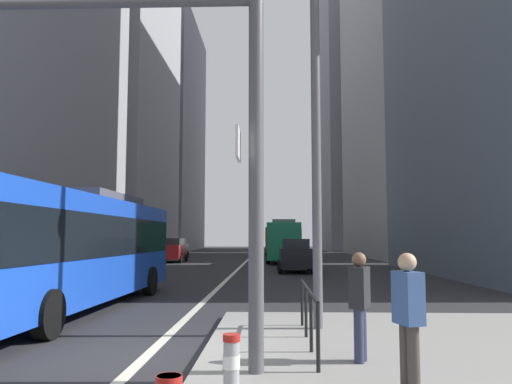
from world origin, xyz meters
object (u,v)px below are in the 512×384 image
(traffic_signal_gantry, at_px, (91,93))
(pedestrian_waiting, at_px, (360,301))
(city_bus_red_distant, at_px, (278,239))
(city_bus_red_receding, at_px, (284,240))
(bollard_left, at_px, (231,366))
(car_oncoming_far, at_px, (175,248))
(car_oncoming_mid, at_px, (172,250))
(car_receding_far, at_px, (275,245))
(car_receding_near, at_px, (295,255))
(city_bus_blue_oncoming, at_px, (73,244))
(street_lamp_post, at_px, (315,87))
(pedestrian_walking, at_px, (409,315))

(traffic_signal_gantry, distance_m, pedestrian_waiting, 5.12)
(traffic_signal_gantry, bearing_deg, city_bus_red_distant, 86.21)
(city_bus_red_receding, bearing_deg, bollard_left, -92.34)
(traffic_signal_gantry, height_order, bollard_left, traffic_signal_gantry)
(car_oncoming_far, relative_size, traffic_signal_gantry, 0.57)
(car_oncoming_mid, bearing_deg, bollard_left, -77.57)
(city_bus_red_receding, height_order, car_oncoming_far, city_bus_red_receding)
(car_receding_far, bearing_deg, car_receding_near, -88.65)
(city_bus_red_distant, height_order, car_receding_far, city_bus_red_distant)
(car_oncoming_mid, distance_m, pedestrian_waiting, 34.09)
(car_oncoming_mid, relative_size, car_receding_near, 1.04)
(city_bus_blue_oncoming, relative_size, car_receding_far, 2.69)
(car_receding_far, bearing_deg, car_oncoming_mid, -107.13)
(city_bus_red_receding, distance_m, street_lamp_post, 30.94)
(bollard_left, bearing_deg, city_bus_blue_oncoming, 122.34)
(car_receding_near, distance_m, car_oncoming_far, 21.89)
(city_bus_blue_oncoming, bearing_deg, street_lamp_post, -26.56)
(pedestrian_walking, bearing_deg, street_lamp_post, 99.36)
(city_bus_red_distant, relative_size, street_lamp_post, 1.43)
(street_lamp_post, height_order, bollard_left, street_lamp_post)
(car_oncoming_far, bearing_deg, city_bus_red_distant, 45.07)
(car_receding_near, distance_m, car_receding_far, 39.15)
(car_oncoming_mid, height_order, street_lamp_post, street_lamp_post)
(car_receding_near, bearing_deg, city_bus_red_receding, 91.78)
(pedestrian_walking, bearing_deg, car_receding_near, 90.73)
(car_oncoming_mid, xyz_separation_m, car_receding_far, (8.58, 27.85, -0.00))
(car_receding_far, relative_size, traffic_signal_gantry, 0.61)
(car_oncoming_far, bearing_deg, traffic_signal_gantry, -80.71)
(traffic_signal_gantry, xyz_separation_m, bollard_left, (2.22, -1.42, -3.57))
(city_bus_red_receding, distance_m, pedestrian_walking, 35.05)
(city_bus_blue_oncoming, bearing_deg, car_receding_near, 65.79)
(car_oncoming_mid, distance_m, car_oncoming_far, 7.86)
(city_bus_red_receding, relative_size, traffic_signal_gantry, 1.59)
(city_bus_red_distant, height_order, bollard_left, city_bus_red_distant)
(city_bus_blue_oncoming, height_order, car_receding_far, city_bus_blue_oncoming)
(city_bus_blue_oncoming, distance_m, traffic_signal_gantry, 7.63)
(bollard_left, bearing_deg, city_bus_red_distant, 88.71)
(city_bus_red_distant, distance_m, street_lamp_post, 48.05)
(bollard_left, xyz_separation_m, pedestrian_waiting, (1.80, 2.08, 0.47))
(city_bus_red_distant, xyz_separation_m, traffic_signal_gantry, (-3.40, -51.32, 2.33))
(pedestrian_waiting, xyz_separation_m, pedestrian_walking, (0.32, -1.54, 0.02))
(city_bus_blue_oncoming, bearing_deg, pedestrian_walking, -46.22)
(city_bus_red_receding, relative_size, car_receding_far, 2.59)
(car_receding_near, bearing_deg, bollard_left, -94.44)
(car_oncoming_far, relative_size, bollard_left, 5.12)
(street_lamp_post, bearing_deg, car_receding_near, 88.73)
(car_oncoming_mid, bearing_deg, city_bus_red_receding, 4.64)
(car_receding_far, xyz_separation_m, traffic_signal_gantry, (-3.12, -61.25, 3.17))
(city_bus_red_distant, xyz_separation_m, pedestrian_waiting, (0.62, -50.67, -0.77))
(car_oncoming_mid, xyz_separation_m, car_receding_near, (9.50, -11.29, -0.00))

